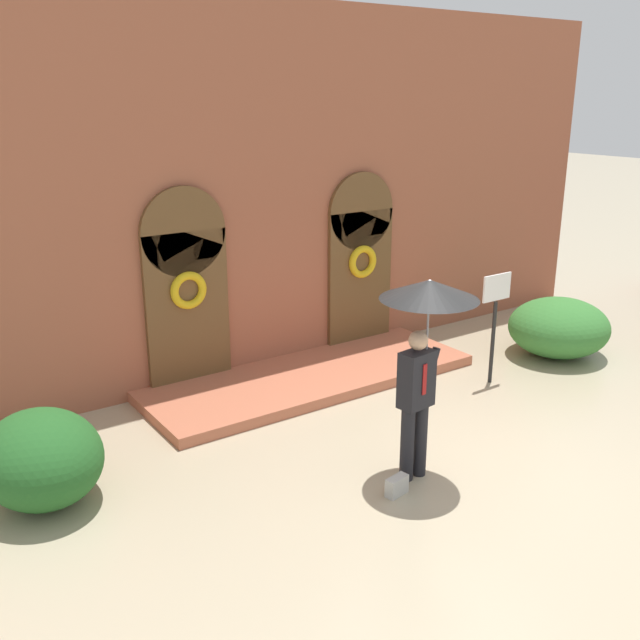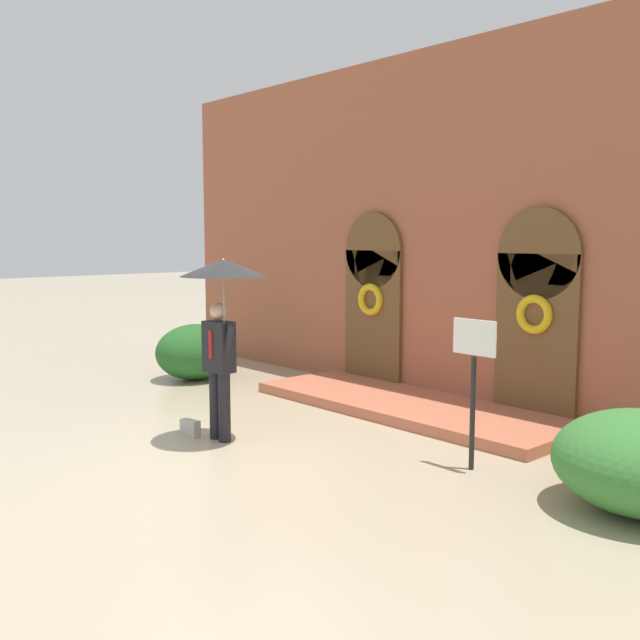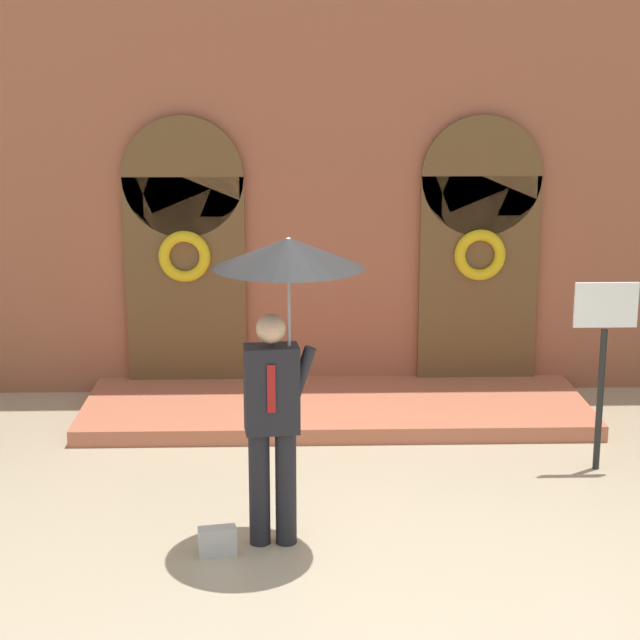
{
  "view_description": "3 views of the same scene",
  "coord_description": "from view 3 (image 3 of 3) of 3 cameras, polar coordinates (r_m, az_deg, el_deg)",
  "views": [
    {
      "loc": [
        -5.7,
        -5.43,
        4.3
      ],
      "look_at": [
        -0.69,
        1.8,
        1.47
      ],
      "focal_mm": 40.0,
      "sensor_mm": 36.0,
      "label": 1
    },
    {
      "loc": [
        6.99,
        -5.05,
        2.63
      ],
      "look_at": [
        -0.51,
        1.68,
        1.45
      ],
      "focal_mm": 40.0,
      "sensor_mm": 36.0,
      "label": 2
    },
    {
      "loc": [
        -0.47,
        -7.54,
        3.57
      ],
      "look_at": [
        -0.2,
        1.61,
        1.37
      ],
      "focal_mm": 60.0,
      "sensor_mm": 36.0,
      "label": 3
    }
  ],
  "objects": [
    {
      "name": "person_with_umbrella",
      "position": [
        7.74,
        -1.92,
        1.14
      ],
      "size": [
        1.1,
        1.1,
        2.36
      ],
      "color": "black",
      "rests_on": "ground"
    },
    {
      "name": "sign_post",
      "position": [
        9.73,
        14.89,
        -1.27
      ],
      "size": [
        0.56,
        0.06,
        1.72
      ],
      "color": "black",
      "rests_on": "ground"
    },
    {
      "name": "ground_plane",
      "position": [
        8.35,
        1.76,
        -11.8
      ],
      "size": [
        80.0,
        80.0,
        0.0
      ],
      "primitive_type": "plane",
      "color": "tan"
    },
    {
      "name": "building_facade",
      "position": [
        11.73,
        0.64,
        9.14
      ],
      "size": [
        14.0,
        2.3,
        5.6
      ],
      "color": "#9E563D",
      "rests_on": "ground"
    },
    {
      "name": "handbag",
      "position": [
        8.15,
        -5.49,
        -11.67
      ],
      "size": [
        0.3,
        0.17,
        0.22
      ],
      "primitive_type": "cube",
      "rotation": [
        0.0,
        0.0,
        0.18
      ],
      "color": "#B7B7B2",
      "rests_on": "ground"
    }
  ]
}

